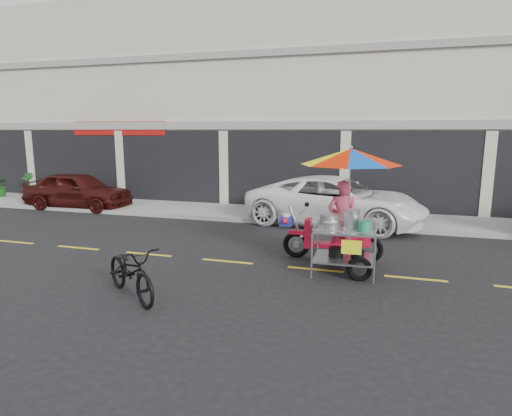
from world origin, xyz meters
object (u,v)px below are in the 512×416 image
(white_pickup, at_px, (336,201))
(maroon_sedan, at_px, (78,190))
(near_bicycle, at_px, (131,271))
(food_vendor_rig, at_px, (346,192))

(white_pickup, bearing_deg, maroon_sedan, 98.54)
(maroon_sedan, relative_size, near_bicycle, 2.22)
(white_pickup, relative_size, food_vendor_rig, 2.07)
(maroon_sedan, height_order, near_bicycle, maroon_sedan)
(maroon_sedan, bearing_deg, white_pickup, -91.83)
(near_bicycle, relative_size, food_vendor_rig, 0.70)
(white_pickup, xyz_separation_m, near_bicycle, (-2.80, -6.98, -0.28))
(maroon_sedan, distance_m, near_bicycle, 9.90)
(white_pickup, distance_m, food_vendor_rig, 4.38)
(near_bicycle, bearing_deg, maroon_sedan, 78.75)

